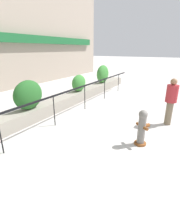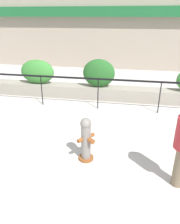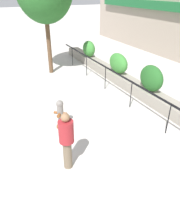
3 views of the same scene
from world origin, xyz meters
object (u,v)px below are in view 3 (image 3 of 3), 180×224
(hedge_bush_1, at_px, (118,63))
(hedge_bush_2, at_px, (151,78))
(fire_hydrant, at_px, (60,114))
(pedestrian, at_px, (67,138))
(hedge_bush_0, at_px, (89,49))

(hedge_bush_1, xyz_separation_m, hedge_bush_2, (2.60, 0.00, 0.06))
(fire_hydrant, bearing_deg, pedestrian, -14.12)
(hedge_bush_0, relative_size, pedestrian, 0.64)
(hedge_bush_2, bearing_deg, pedestrian, -63.83)
(hedge_bush_2, height_order, fire_hydrant, hedge_bush_2)
(hedge_bush_2, height_order, pedestrian, pedestrian)
(hedge_bush_0, relative_size, hedge_bush_1, 0.77)
(hedge_bush_1, relative_size, fire_hydrant, 1.33)
(hedge_bush_0, xyz_separation_m, fire_hydrant, (6.45, -4.23, -0.44))
(pedestrian, bearing_deg, hedge_bush_0, 150.74)
(hedge_bush_0, xyz_separation_m, hedge_bush_1, (3.52, 0.00, 0.01))
(pedestrian, bearing_deg, fire_hydrant, 165.88)
(fire_hydrant, relative_size, pedestrian, 0.62)
(hedge_bush_0, bearing_deg, pedestrian, -29.26)
(hedge_bush_1, distance_m, hedge_bush_2, 2.60)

